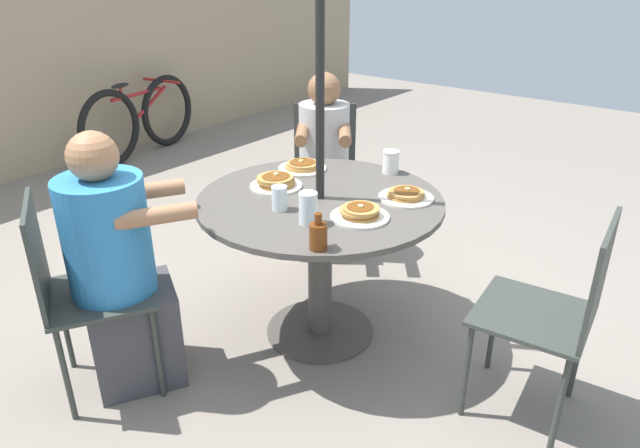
{
  "coord_description": "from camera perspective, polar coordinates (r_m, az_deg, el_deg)",
  "views": [
    {
      "loc": [
        -1.89,
        -1.49,
        1.72
      ],
      "look_at": [
        0.0,
        0.0,
        0.6
      ],
      "focal_mm": 32.0,
      "sensor_mm": 36.0,
      "label": 1
    }
  ],
  "objects": [
    {
      "name": "drinking_glass_a",
      "position": [
        2.32,
        -1.19,
        1.59
      ],
      "size": [
        0.08,
        0.08,
        0.14
      ],
      "primitive_type": "cylinder",
      "color": "silver",
      "rests_on": "patio_table"
    },
    {
      "name": "ground_plane",
      "position": [
        2.96,
        -0.0,
        -10.63
      ],
      "size": [
        12.0,
        12.0,
        0.0
      ],
      "primitive_type": "plane",
      "color": "gray"
    },
    {
      "name": "diner_east",
      "position": [
        2.52,
        -19.32,
        -4.92
      ],
      "size": [
        0.58,
        0.53,
        1.14
      ],
      "rotation": [
        0.0,
        0.0,
        -2.08
      ],
      "color": "#3D3D42",
      "rests_on": "ground"
    },
    {
      "name": "bicycle",
      "position": [
        5.73,
        -17.53,
        10.05
      ],
      "size": [
        1.45,
        0.45,
        0.72
      ],
      "rotation": [
        0.0,
        0.0,
        0.19
      ],
      "color": "black",
      "rests_on": "ground"
    },
    {
      "name": "syrup_bottle",
      "position": [
        2.12,
        -0.16,
        -1.13
      ],
      "size": [
        0.09,
        0.07,
        0.14
      ],
      "color": "#602D0F",
      "rests_on": "patio_table"
    },
    {
      "name": "pancake_plate_c",
      "position": [
        2.39,
        4.01,
        1.09
      ],
      "size": [
        0.25,
        0.25,
        0.06
      ],
      "color": "silver",
      "rests_on": "patio_table"
    },
    {
      "name": "patio_chair_north",
      "position": [
        3.68,
        0.44,
        5.87
      ],
      "size": [
        0.59,
        0.59,
        0.89
      ],
      "rotation": [
        0.0,
        0.0,
        -4.07
      ],
      "color": "#333833",
      "rests_on": "ground"
    },
    {
      "name": "pancake_plate_a",
      "position": [
        2.61,
        8.6,
        2.85
      ],
      "size": [
        0.25,
        0.25,
        0.05
      ],
      "color": "silver",
      "rests_on": "patio_table"
    },
    {
      "name": "patio_chair_east",
      "position": [
        2.53,
        -23.16,
        -5.63
      ],
      "size": [
        0.57,
        0.57,
        0.89
      ],
      "rotation": [
        0.0,
        0.0,
        -2.08
      ],
      "color": "#333833",
      "rests_on": "ground"
    },
    {
      "name": "pancake_plate_d",
      "position": [
        2.72,
        -4.41,
        4.19
      ],
      "size": [
        0.25,
        0.25,
        0.06
      ],
      "color": "silver",
      "rests_on": "patio_table"
    },
    {
      "name": "diner_north",
      "position": [
        3.52,
        0.39,
        5.12
      ],
      "size": [
        0.53,
        0.51,
        1.13
      ],
      "rotation": [
        0.0,
        0.0,
        -4.07
      ],
      "color": "beige",
      "rests_on": "ground"
    },
    {
      "name": "patio_chair_south",
      "position": [
        2.37,
        22.66,
        -7.73
      ],
      "size": [
        0.46,
        0.46,
        0.89
      ],
      "rotation": [
        0.0,
        0.0,
        0.1
      ],
      "color": "#333833",
      "rests_on": "ground"
    },
    {
      "name": "coffee_cup",
      "position": [
        2.92,
        7.09,
        6.19
      ],
      "size": [
        0.08,
        0.08,
        0.12
      ],
      "color": "white",
      "rests_on": "patio_table"
    },
    {
      "name": "umbrella_pole",
      "position": [
        2.48,
        -0.0,
        10.36
      ],
      "size": [
        0.04,
        0.04,
        2.19
      ],
      "primitive_type": "cylinder",
      "color": "black",
      "rests_on": "ground"
    },
    {
      "name": "drinking_glass_b",
      "position": [
        2.46,
        -4.07,
        2.61
      ],
      "size": [
        0.07,
        0.07,
        0.11
      ],
      "primitive_type": "cylinder",
      "color": "silver",
      "rests_on": "patio_table"
    },
    {
      "name": "pancake_plate_b",
      "position": [
        2.95,
        -1.75,
        5.78
      ],
      "size": [
        0.25,
        0.25,
        0.05
      ],
      "color": "silver",
      "rests_on": "patio_table"
    },
    {
      "name": "patio_table",
      "position": [
        2.66,
        -0.0,
        -0.42
      ],
      "size": [
        1.13,
        1.13,
        0.73
      ],
      "color": "#4C4742",
      "rests_on": "ground"
    }
  ]
}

